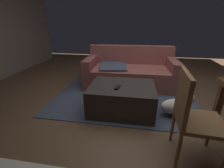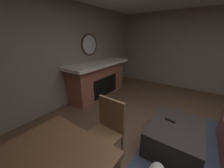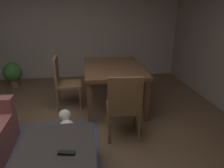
{
  "view_description": "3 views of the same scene",
  "coord_description": "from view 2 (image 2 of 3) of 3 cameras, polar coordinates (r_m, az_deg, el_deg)",
  "views": [
    {
      "loc": [
        -0.1,
        -2.41,
        1.35
      ],
      "look_at": [
        -0.37,
        -0.81,
        0.7
      ],
      "focal_mm": 24.98,
      "sensor_mm": 36.0,
      "label": 1
    },
    {
      "loc": [
        1.67,
        -0.06,
        1.74
      ],
      "look_at": [
        0.03,
        -1.2,
        1.01
      ],
      "focal_mm": 21.0,
      "sensor_mm": 36.0,
      "label": 2
    },
    {
      "loc": [
        -2.01,
        -0.54,
        1.7
      ],
      "look_at": [
        0.06,
        -0.8,
        0.95
      ],
      "focal_mm": 33.37,
      "sensor_mm": 36.0,
      "label": 3
    }
  ],
  "objects": [
    {
      "name": "round_wall_mirror",
      "position": [
        4.02,
        -9.74,
        16.45
      ],
      "size": [
        0.63,
        0.05,
        0.63
      ],
      "color": "#4C331E"
    },
    {
      "name": "wall_left",
      "position": [
        5.15,
        36.28,
        11.11
      ],
      "size": [
        0.12,
        6.32,
        2.56
      ],
      "primitive_type": "cube",
      "color": "gray",
      "rests_on": "ground"
    },
    {
      "name": "ottoman_coffee_table",
      "position": [
        2.49,
        25.56,
        -19.86
      ],
      "size": [
        1.0,
        0.76,
        0.44
      ],
      "primitive_type": "cube",
      "color": "#2D2826",
      "rests_on": "ground"
    },
    {
      "name": "area_rug",
      "position": [
        2.66,
        37.81,
        -25.76
      ],
      "size": [
        2.6,
        2.0,
        0.01
      ],
      "primitive_type": "cube",
      "color": "#3D475B",
      "rests_on": "ground"
    },
    {
      "name": "tv_remote",
      "position": [
        2.42,
        24.07,
        -14.2
      ],
      "size": [
        0.08,
        0.17,
        0.02
      ],
      "primitive_type": "cube",
      "rotation": [
        0.0,
        0.0,
        -0.2
      ],
      "color": "black",
      "rests_on": "ottoman_coffee_table"
    },
    {
      "name": "fireplace",
      "position": [
        4.01,
        -5.98,
        2.27
      ],
      "size": [
        2.13,
        0.76,
        1.04
      ],
      "color": "#9E5642",
      "rests_on": "ground"
    },
    {
      "name": "floor",
      "position": [
        2.41,
        28.64,
        -29.32
      ],
      "size": [
        8.32,
        8.32,
        0.0
      ],
      "primitive_type": "plane",
      "color": "brown"
    },
    {
      "name": "dining_chair_west",
      "position": [
        1.96,
        -2.3,
        -18.37
      ],
      "size": [
        0.46,
        0.46,
        0.93
      ],
      "color": "brown",
      "rests_on": "ground"
    },
    {
      "name": "wall_back_fireplace_side",
      "position": [
        3.37,
        -25.33,
        10.27
      ],
      "size": [
        7.33,
        0.12,
        2.56
      ],
      "primitive_type": "cube",
      "color": "gray",
      "rests_on": "ground"
    }
  ]
}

